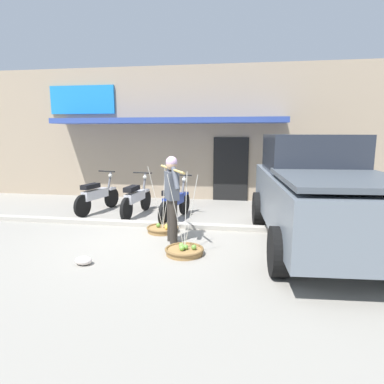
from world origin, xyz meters
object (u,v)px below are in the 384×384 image
Objects in this scene: fruit_vendor at (172,194)px; fruit_basket_right_side at (184,250)px; motorcycle_nearest_shop at (97,196)px; fruit_basket_left_side at (163,229)px; motorcycle_second_in_row at (136,198)px; plastic_litter_bag at (83,261)px; parked_truck at (318,191)px; motorcycle_third_in_row at (175,202)px.

fruit_basket_right_side is (0.36, -0.64, -0.90)m from fruit_vendor.
fruit_basket_left_side is at bearing -34.54° from motorcycle_nearest_shop.
fruit_basket_left_side is 1.74m from motorcycle_second_in_row.
motorcycle_nearest_shop is at bearing 136.23° from fruit_basket_right_side.
motorcycle_nearest_shop reaches higher than plastic_litter_bag.
motorcycle_nearest_shop is (-2.92, 2.80, 0.38)m from fruit_basket_right_side.
fruit_basket_left_side is 5.19× the size of plastic_litter_bag.
parked_truck is (2.76, 0.36, 0.06)m from fruit_vendor.
parked_truck is (3.07, -1.32, 0.58)m from motorcycle_third_in_row.
fruit_basket_left_side is 2.71m from motorcycle_nearest_shop.
motorcycle_second_in_row is (-1.76, 2.62, 0.38)m from fruit_basket_right_side.
parked_truck reaches higher than fruit_basket_left_side.
motorcycle_third_in_row is (2.26, -0.48, 0.00)m from motorcycle_nearest_shop.
motorcycle_second_in_row is (1.16, -0.18, 0.00)m from motorcycle_nearest_shop.
motorcycle_third_in_row is at bearing 106.01° from fruit_basket_right_side.
fruit_basket_right_side is 0.80× the size of motorcycle_second_in_row.
fruit_basket_left_side is at bearing 118.98° from fruit_vendor.
plastic_litter_bag is at bearing -156.44° from parked_truck.
motorcycle_second_in_row is at bearing 123.87° from fruit_basket_right_side.
plastic_litter_bag is at bearing -154.92° from fruit_basket_right_side.
fruit_basket_left_side is 0.80× the size of motorcycle_second_in_row.
fruit_vendor is 2.48m from motorcycle_second_in_row.
fruit_vendor is 0.95× the size of motorcycle_nearest_shop.
fruit_basket_left_side is (-0.35, 0.64, -0.90)m from fruit_vendor.
motorcycle_nearest_shop is at bearing 139.88° from fruit_vendor.
fruit_basket_left_side is at bearing -52.06° from motorcycle_second_in_row.
motorcycle_nearest_shop is at bearing 167.96° from motorcycle_third_in_row.
plastic_litter_bag is (-3.96, -1.72, -0.96)m from parked_truck.
fruit_basket_left_side is 0.81× the size of motorcycle_third_in_row.
motorcycle_nearest_shop is 2.31m from motorcycle_third_in_row.
motorcycle_second_in_row is 4.50m from parked_truck.
plastic_litter_bag is (1.37, -3.52, -0.38)m from motorcycle_nearest_shop.
parked_truck is at bearing -5.10° from fruit_basket_left_side.
fruit_vendor reaches higher than fruit_basket_left_side.
motorcycle_third_in_row is at bearing -15.36° from motorcycle_second_in_row.
fruit_basket_right_side is at bearing 25.08° from plastic_litter_bag.
fruit_vendor is at bearing 119.33° from fruit_basket_right_side.
parked_truck reaches higher than motorcycle_nearest_shop.
fruit_basket_right_side is at bearing -60.85° from fruit_basket_left_side.
fruit_basket_right_side is 2.77m from parked_truck.
fruit_basket_right_side is 3.17m from motorcycle_second_in_row.
fruit_vendor is 2.03m from plastic_litter_bag.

